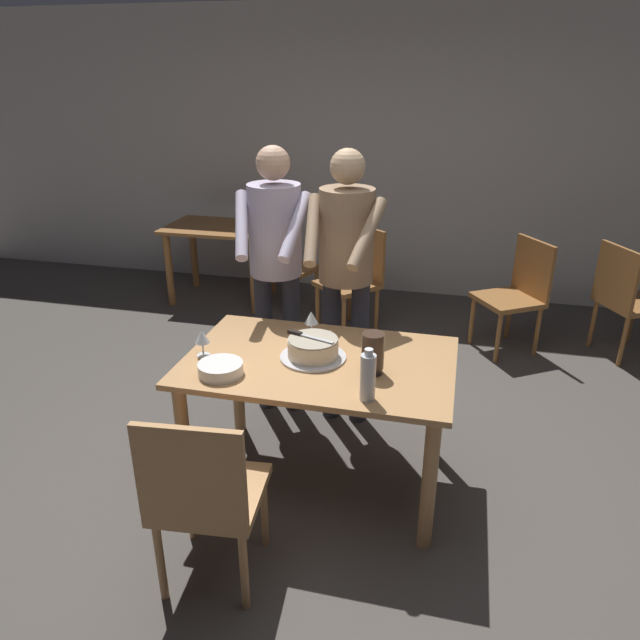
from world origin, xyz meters
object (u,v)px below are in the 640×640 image
main_dining_table (319,380)px  hurricane_lamp (373,353)px  background_chair_1 (282,261)px  wine_glass_far (202,337)px  background_table (220,242)px  plate_stack (221,369)px  background_chair_3 (516,292)px  person_standing_beside (275,254)px  cake_on_platter (313,349)px  background_chair_2 (355,276)px  water_bottle (368,377)px  cake_knife (301,334)px  background_chair_0 (626,297)px  chair_near_side (205,494)px  person_cutting_cake (346,261)px  wine_glass_near (311,318)px

main_dining_table → hurricane_lamp: size_ratio=6.52×
main_dining_table → background_chair_1: bearing=111.6°
wine_glass_far → background_table: size_ratio=0.14×
plate_stack → background_chair_3: (1.54, 2.29, -0.29)m
person_standing_beside → background_table: person_standing_beside is taller
cake_on_platter → background_chair_1: background_chair_1 is taller
person_standing_beside → background_table: bearing=122.3°
main_dining_table → cake_on_platter: (-0.03, 0.01, 0.17)m
main_dining_table → background_chair_2: background_chair_2 is taller
background_table → water_bottle: bearing=-56.2°
cake_knife → background_chair_1: bearing=109.6°
background_chair_0 → background_chair_2: bearing=-179.9°
background_chair_3 → cake_knife: bearing=-121.5°
main_dining_table → background_chair_2: bearing=95.6°
chair_near_side → background_chair_2: bearing=88.3°
background_chair_2 → background_chair_3: size_ratio=1.00×
background_chair_1 → main_dining_table: bearing=-68.4°
cake_on_platter → plate_stack: (-0.39, -0.28, -0.02)m
background_table → background_chair_0: background_chair_0 is taller
background_chair_1 → background_chair_0: bearing=-5.1°
background_chair_2 → person_standing_beside: bearing=-99.7°
main_dining_table → plate_stack: size_ratio=6.23×
chair_near_side → background_chair_2: size_ratio=1.00×
water_bottle → background_chair_1: bearing=114.7°
background_chair_0 → background_chair_3: same height
cake_on_platter → hurricane_lamp: size_ratio=1.62×
background_table → chair_near_side: bearing=-68.5°
person_cutting_cake → chair_near_side: size_ratio=1.91×
hurricane_lamp → person_standing_beside: person_standing_beside is taller
hurricane_lamp → background_chair_3: 2.29m
water_bottle → background_chair_3: 2.52m
person_cutting_cake → chair_near_side: (-0.29, -1.47, -0.58)m
plate_stack → water_bottle: bearing=-4.9°
cake_on_platter → person_cutting_cake: size_ratio=0.20×
person_cutting_cake → background_chair_2: 1.56m
person_cutting_cake → background_chair_2: size_ratio=1.91×
cake_knife → person_cutting_cake: person_cutting_cake is taller
wine_glass_far → water_bottle: 0.93m
water_bottle → background_chair_1: size_ratio=0.28×
plate_stack → person_standing_beside: size_ratio=0.13×
wine_glass_far → background_chair_0: size_ratio=0.16×
cake_knife → wine_glass_near: (-0.01, 0.24, -0.01)m
person_cutting_cake → background_table: size_ratio=1.72×
cake_on_platter → background_table: size_ratio=0.34×
main_dining_table → person_cutting_cake: (0.00, 0.65, 0.45)m
wine_glass_near → background_chair_2: (-0.09, 1.81, -0.36)m
wine_glass_near → plate_stack: bearing=-120.0°
background_chair_1 → wine_glass_near: bearing=-68.5°
background_table → background_chair_2: 1.47m
cake_on_platter → background_chair_1: 2.53m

